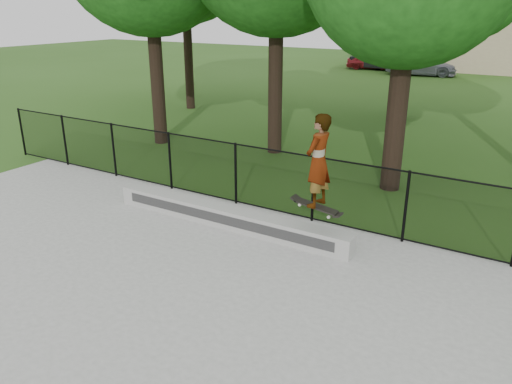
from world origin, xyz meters
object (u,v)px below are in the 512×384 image
(car_b, at_px, (378,61))
(car_a, at_px, (368,62))
(car_c, at_px, (421,65))
(skater_airborne, at_px, (318,162))
(grind_ledge, at_px, (227,217))

(car_b, bearing_deg, car_a, 90.17)
(car_b, bearing_deg, car_c, -111.37)
(skater_airborne, bearing_deg, car_a, 107.26)
(car_b, bearing_deg, grind_ledge, -166.37)
(grind_ledge, distance_m, car_b, 29.97)
(car_c, relative_size, skater_airborne, 2.26)
(car_a, xyz_separation_m, skater_airborne, (9.12, -29.36, 1.28))
(car_b, relative_size, skater_airborne, 1.89)
(grind_ledge, relative_size, car_a, 1.77)
(grind_ledge, height_order, car_b, car_b)
(car_c, bearing_deg, skater_airborne, 179.17)
(car_b, distance_m, car_c, 3.84)
(grind_ledge, relative_size, car_c, 1.33)
(grind_ledge, distance_m, car_c, 27.95)
(grind_ledge, relative_size, skater_airborne, 3.00)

